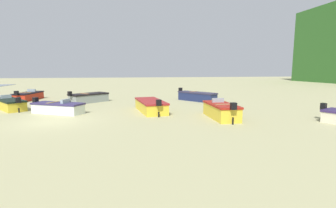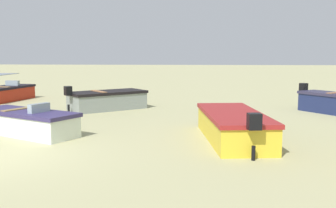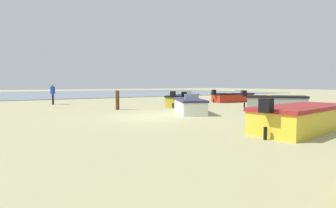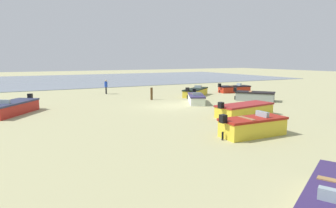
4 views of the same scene
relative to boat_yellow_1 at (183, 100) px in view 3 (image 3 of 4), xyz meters
The scene contains 9 objects.
ground_plane 7.33m from the boat_yellow_1, 40.97° to the left, with size 160.00×160.00×0.00m, color tan.
tidal_water 31.69m from the boat_yellow_1, 79.96° to the right, with size 80.00×36.00×0.06m, color gray.
boat_yellow_1 is the anchor object (origin of this frame).
boat_grey_4 6.42m from the boat_yellow_1, 118.05° to the left, with size 3.47×3.75×1.18m.
boat_yellow_5 11.38m from the boat_yellow_1, 74.23° to the left, with size 4.75×2.17×1.17m.
boat_white_7 5.14m from the boat_yellow_1, 57.49° to the left, with size 2.90×3.95×1.10m.
boat_red_8 5.97m from the boat_yellow_1, behind, with size 4.06×2.02×1.12m.
mooring_post_near_water 5.45m from the boat_yellow_1, ahead, with size 0.23×0.23×1.20m, color #4C331A.
beach_walker_foreground 10.16m from the boat_yellow_1, 38.03° to the right, with size 0.39×0.54×1.62m.
Camera 3 is at (6.17, 11.15, 1.55)m, focal length 28.41 mm.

